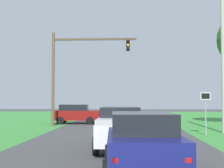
{
  "coord_description": "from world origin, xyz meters",
  "views": [
    {
      "loc": [
        0.72,
        -4.35,
        2.24
      ],
      "look_at": [
        -0.33,
        18.16,
        3.27
      ],
      "focal_mm": 54.1,
      "sensor_mm": 36.0,
      "label": 1
    }
  ],
  "objects_px": {
    "red_suv_near": "(143,142)",
    "traffic_light": "(74,64)",
    "pickup_truck_lead": "(121,128)",
    "crossing_suv_far": "(76,114)",
    "keep_moving_sign": "(206,107)",
    "utility_pole_right": "(223,66)"
  },
  "relations": [
    {
      "from": "keep_moving_sign",
      "to": "crossing_suv_far",
      "type": "relative_size",
      "value": 0.65
    },
    {
      "from": "utility_pole_right",
      "to": "red_suv_near",
      "type": "bearing_deg",
      "value": -115.21
    },
    {
      "from": "crossing_suv_far",
      "to": "keep_moving_sign",
      "type": "bearing_deg",
      "value": -45.26
    },
    {
      "from": "traffic_light",
      "to": "utility_pole_right",
      "type": "distance_m",
      "value": 12.15
    },
    {
      "from": "keep_moving_sign",
      "to": "utility_pole_right",
      "type": "xyz_separation_m",
      "value": [
        1.55,
        1.53,
        2.72
      ]
    },
    {
      "from": "pickup_truck_lead",
      "to": "traffic_light",
      "type": "relative_size",
      "value": 0.69
    },
    {
      "from": "traffic_light",
      "to": "crossing_suv_far",
      "type": "bearing_deg",
      "value": 96.02
    },
    {
      "from": "crossing_suv_far",
      "to": "traffic_light",
      "type": "bearing_deg",
      "value": -83.98
    },
    {
      "from": "red_suv_near",
      "to": "pickup_truck_lead",
      "type": "relative_size",
      "value": 0.84
    },
    {
      "from": "pickup_truck_lead",
      "to": "crossing_suv_far",
      "type": "relative_size",
      "value": 1.27
    },
    {
      "from": "red_suv_near",
      "to": "traffic_light",
      "type": "xyz_separation_m",
      "value": [
        -4.94,
        17.98,
        4.21
      ]
    },
    {
      "from": "utility_pole_right",
      "to": "pickup_truck_lead",
      "type": "bearing_deg",
      "value": -131.14
    },
    {
      "from": "keep_moving_sign",
      "to": "crossing_suv_far",
      "type": "bearing_deg",
      "value": 134.74
    },
    {
      "from": "red_suv_near",
      "to": "pickup_truck_lead",
      "type": "xyz_separation_m",
      "value": [
        -0.75,
        4.96,
        0.01
      ]
    },
    {
      "from": "red_suv_near",
      "to": "crossing_suv_far",
      "type": "bearing_deg",
      "value": 104.11
    },
    {
      "from": "red_suv_near",
      "to": "keep_moving_sign",
      "type": "bearing_deg",
      "value": 68.4
    },
    {
      "from": "red_suv_near",
      "to": "keep_moving_sign",
      "type": "distance_m",
      "value": 11.97
    },
    {
      "from": "red_suv_near",
      "to": "utility_pole_right",
      "type": "xyz_separation_m",
      "value": [
        5.95,
        12.64,
        3.52
      ]
    },
    {
      "from": "red_suv_near",
      "to": "traffic_light",
      "type": "bearing_deg",
      "value": 105.35
    },
    {
      "from": "keep_moving_sign",
      "to": "traffic_light",
      "type": "bearing_deg",
      "value": 143.61
    },
    {
      "from": "keep_moving_sign",
      "to": "utility_pole_right",
      "type": "distance_m",
      "value": 3.48
    },
    {
      "from": "pickup_truck_lead",
      "to": "keep_moving_sign",
      "type": "height_order",
      "value": "keep_moving_sign"
    }
  ]
}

